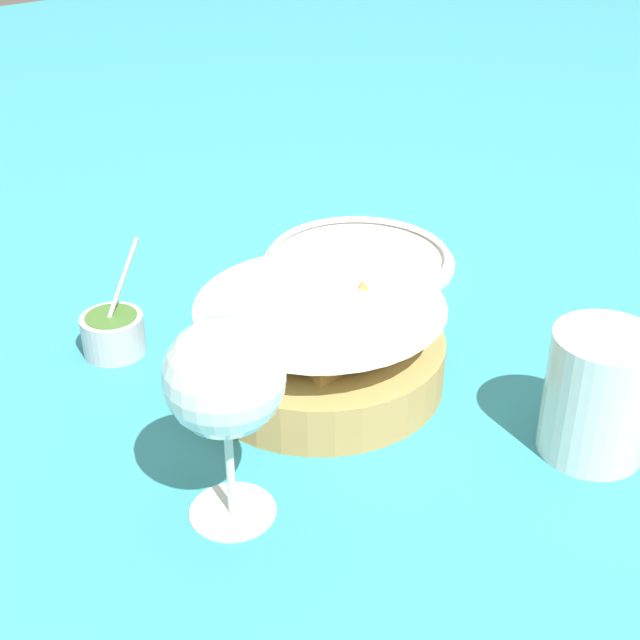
% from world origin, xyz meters
% --- Properties ---
extents(ground_plane, '(4.00, 4.00, 0.00)m').
position_xyz_m(ground_plane, '(0.00, 0.00, 0.00)').
color(ground_plane, teal).
extents(food_basket, '(0.24, 0.24, 0.09)m').
position_xyz_m(food_basket, '(-0.03, -0.04, 0.04)').
color(food_basket, '#B2894C').
rests_on(food_basket, ground_plane).
extents(sauce_cup, '(0.07, 0.07, 0.12)m').
position_xyz_m(sauce_cup, '(-0.16, 0.14, 0.02)').
color(sauce_cup, '#B7B7BC').
rests_on(sauce_cup, ground_plane).
extents(wine_glass, '(0.09, 0.09, 0.18)m').
position_xyz_m(wine_glass, '(-0.21, -0.14, 0.13)').
color(wine_glass, silver).
rests_on(wine_glass, ground_plane).
extents(beer_mug, '(0.14, 0.09, 0.12)m').
position_xyz_m(beer_mug, '(0.08, -0.27, 0.05)').
color(beer_mug, silver).
rests_on(beer_mug, ground_plane).
extents(side_plate, '(0.24, 0.24, 0.01)m').
position_xyz_m(side_plate, '(0.17, 0.13, 0.01)').
color(side_plate, white).
rests_on(side_plate, ground_plane).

